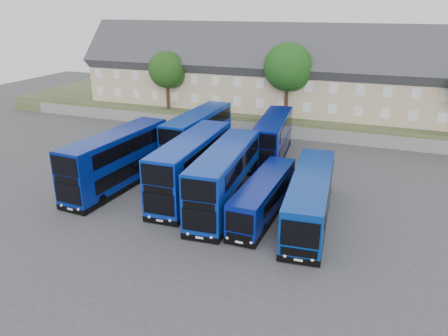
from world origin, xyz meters
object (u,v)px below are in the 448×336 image
coach_east_a (263,197)px  tree_mid (289,69)px  tree_west (168,71)px  dd_front_left (117,161)px  dd_front_mid (192,167)px

coach_east_a → tree_mid: bearing=100.3°
coach_east_a → tree_west: 29.98m
dd_front_left → tree_mid: size_ratio=1.35×
dd_front_left → dd_front_mid: dd_front_mid is taller
dd_front_mid → coach_east_a: 7.08m
dd_front_left → tree_mid: (10.14, 21.78, 5.67)m
dd_front_mid → coach_east_a: bearing=-15.5°
coach_east_a → tree_mid: tree_mid is taller
dd_front_left → coach_east_a: dd_front_left is taller
dd_front_left → coach_east_a: (13.62, -0.80, -0.95)m
dd_front_mid → tree_west: tree_west is taller
coach_east_a → tree_west: bearing=132.9°
tree_mid → dd_front_mid: bearing=-99.0°
tree_mid → coach_east_a: bearing=-81.2°
tree_mid → tree_west: bearing=-178.2°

